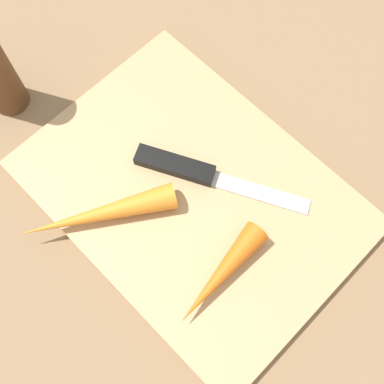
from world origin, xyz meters
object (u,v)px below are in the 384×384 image
Objects in this scene: knife at (186,169)px; carrot_long at (98,214)px; cutting_board at (192,194)px; carrot_short at (221,275)px.

carrot_long reaches higher than knife.
cutting_board is 2.16× the size of carrot_long.
carrot_long reaches higher than cutting_board.
knife is at bearing -163.74° from carrot_long.
knife reaches higher than cutting_board.
carrot_short is at bearing -55.11° from knife.
carrot_long is at bearing -75.89° from carrot_short.
carrot_long is 1.37× the size of carrot_short.
cutting_board is 0.11m from carrot_long.
cutting_board is at bearing -57.21° from knife.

